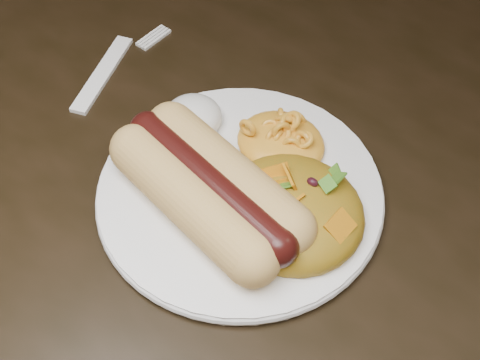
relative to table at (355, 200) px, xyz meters
The scene contains 7 objects.
table is the anchor object (origin of this frame).
plate 0.16m from the table, 109.35° to the right, with size 0.22×0.22×0.01m, color white.
hotdog 0.20m from the table, 108.97° to the right, with size 0.14×0.09×0.04m.
mac_and_cheese 0.14m from the table, 123.68° to the right, with size 0.07×0.07×0.03m, color #FFB842.
sour_cream 0.19m from the table, 140.73° to the right, with size 0.05×0.05×0.03m, color white.
taco_salad 0.17m from the table, 88.08° to the right, with size 0.11×0.10×0.05m.
fork 0.26m from the table, 157.44° to the right, with size 0.02×0.12×0.00m, color white.
Camera 1 is at (0.15, -0.36, 1.16)m, focal length 50.00 mm.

